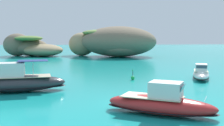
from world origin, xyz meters
TOP-DOWN VIEW (x-y plane):
  - ground_plane at (0.00, 0.00)m, footprint 400.00×400.00m
  - islet_large at (6.19, 61.41)m, footprint 30.38×24.31m
  - islet_small at (-20.05, 66.55)m, footprint 22.68×17.06m
  - motorboat_white at (12.65, 13.54)m, footprint 4.87×7.72m
  - motorboat_charcoal at (-11.44, 6.89)m, footprint 11.20×4.81m
  - motorboat_red at (1.76, -3.55)m, footprint 8.79×6.58m
  - channel_buoy at (2.88, 13.96)m, footprint 0.56×0.56m

SIDE VIEW (x-z plane):
  - ground_plane at x=0.00m, z-range 0.00..0.00m
  - channel_buoy at x=2.88m, z-range -0.40..1.08m
  - motorboat_white at x=12.65m, z-range -0.36..1.83m
  - motorboat_red at x=1.76m, z-range -0.42..2.13m
  - motorboat_charcoal at x=-11.44m, z-range -0.62..2.77m
  - islet_small at x=-20.05m, z-range -0.69..6.47m
  - islet_large at x=6.19m, z-range -0.53..8.76m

